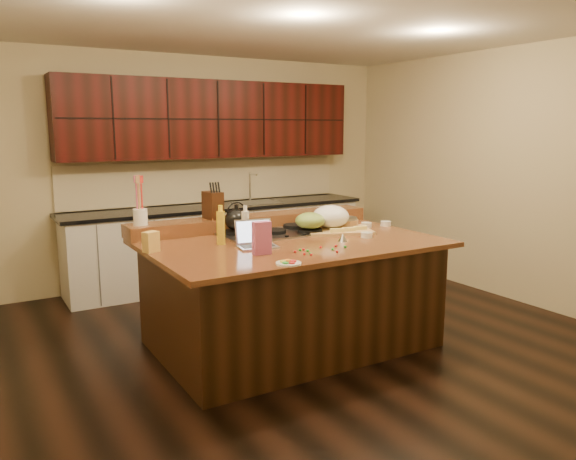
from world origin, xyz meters
TOP-DOWN VIEW (x-y plane):
  - room at (0.00, 0.00)m, footprint 5.52×5.02m
  - island at (0.00, 0.00)m, footprint 2.40×1.60m
  - back_ledge at (0.00, 0.70)m, footprint 2.40×0.30m
  - cooktop at (0.00, 0.30)m, footprint 0.92×0.52m
  - back_counter at (0.30, 2.23)m, footprint 3.70×0.66m
  - kettle at (-0.30, 0.43)m, footprint 0.22×0.22m
  - green_bowl at (0.30, 0.17)m, footprint 0.31×0.31m
  - laptop at (-0.37, -0.07)m, footprint 0.34×0.29m
  - oil_bottle at (-0.57, 0.15)m, footprint 0.08×0.08m
  - vinegar_bottle at (-0.34, 0.18)m, footprint 0.07×0.07m
  - wooden_tray at (0.55, 0.18)m, footprint 0.69×0.60m
  - ramekin_a at (0.62, -0.23)m, footprint 0.12×0.12m
  - ramekin_b at (0.94, 0.17)m, footprint 0.13×0.13m
  - ramekin_c at (1.15, 0.14)m, footprint 0.11×0.11m
  - strainer_bowl at (0.72, 0.21)m, footprint 0.30×0.30m
  - kitchen_timer at (0.35, -0.26)m, footprint 0.08×0.08m
  - pink_bag at (-0.46, -0.34)m, footprint 0.14×0.08m
  - candy_plate at (-0.44, -0.71)m, footprint 0.20×0.20m
  - package_box at (-1.15, 0.16)m, footprint 0.13×0.12m
  - utensil_crock at (-1.07, 0.70)m, footprint 0.14×0.14m
  - knife_block at (-0.41, 0.70)m, footprint 0.14×0.21m
  - gumdrop_0 at (-0.20, -0.53)m, footprint 0.02×0.02m
  - gumdrop_1 at (0.21, -0.47)m, footprint 0.02×0.02m
  - gumdrop_2 at (0.17, -0.41)m, footprint 0.02×0.02m
  - gumdrop_3 at (0.08, -0.50)m, footprint 0.02×0.02m
  - gumdrop_4 at (-0.22, -0.43)m, footprint 0.02×0.02m
  - gumdrop_5 at (-0.16, -0.55)m, footprint 0.02×0.02m
  - gumdrop_6 at (-0.17, -0.58)m, footprint 0.02×0.02m
  - gumdrop_7 at (-0.12, -0.45)m, footprint 0.02×0.02m
  - gumdrop_8 at (0.04, -0.39)m, footprint 0.02×0.02m
  - gumdrop_9 at (0.21, -0.48)m, footprint 0.02×0.02m
  - gumdrop_10 at (-0.12, -0.40)m, footprint 0.02×0.02m
  - gumdrop_11 at (-0.16, -0.40)m, footprint 0.02×0.02m
  - gumdrop_12 at (0.05, -0.59)m, footprint 0.02×0.02m

SIDE VIEW (x-z plane):
  - island at x=0.00m, z-range 0.00..0.92m
  - candy_plate at x=-0.44m, z-range 0.92..0.93m
  - gumdrop_0 at x=-0.20m, z-range 0.92..0.94m
  - gumdrop_1 at x=0.21m, z-range 0.92..0.94m
  - gumdrop_2 at x=0.17m, z-range 0.92..0.94m
  - gumdrop_3 at x=0.08m, z-range 0.92..0.94m
  - gumdrop_4 at x=-0.22m, z-range 0.92..0.94m
  - gumdrop_5 at x=-0.16m, z-range 0.92..0.94m
  - gumdrop_6 at x=-0.17m, z-range 0.92..0.94m
  - gumdrop_7 at x=-0.12m, z-range 0.92..0.94m
  - gumdrop_8 at x=0.04m, z-range 0.92..0.94m
  - gumdrop_9 at x=0.21m, z-range 0.92..0.94m
  - gumdrop_10 at x=-0.12m, z-range 0.92..0.94m
  - gumdrop_11 at x=-0.16m, z-range 0.92..0.94m
  - gumdrop_12 at x=0.05m, z-range 0.92..0.94m
  - cooktop at x=0.00m, z-range 0.91..0.96m
  - ramekin_a at x=0.62m, z-range 0.92..0.96m
  - ramekin_b at x=0.94m, z-range 0.92..0.96m
  - ramekin_c at x=1.15m, z-range 0.92..0.96m
  - kitchen_timer at x=0.35m, z-range 0.92..0.99m
  - strainer_bowl at x=0.72m, z-range 0.92..1.01m
  - laptop at x=-0.37m, z-range 0.87..1.08m
  - back_ledge at x=0.00m, z-range 0.92..1.04m
  - back_counter at x=0.30m, z-range -0.22..2.18m
  - package_box at x=-1.15m, z-range 0.92..1.08m
  - wooden_tray at x=0.55m, z-range 0.91..1.14m
  - green_bowl at x=0.30m, z-range 0.97..1.11m
  - pink_bag at x=-0.46m, z-range 0.92..1.17m
  - vinegar_bottle at x=-0.34m, z-range 0.92..1.17m
  - oil_bottle at x=-0.57m, z-range 0.92..1.19m
  - kettle at x=-0.30m, z-range 0.97..1.15m
  - utensil_crock at x=-1.07m, z-range 1.04..1.18m
  - knife_block at x=-0.41m, z-range 1.04..1.29m
  - room at x=0.00m, z-range -0.01..2.71m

